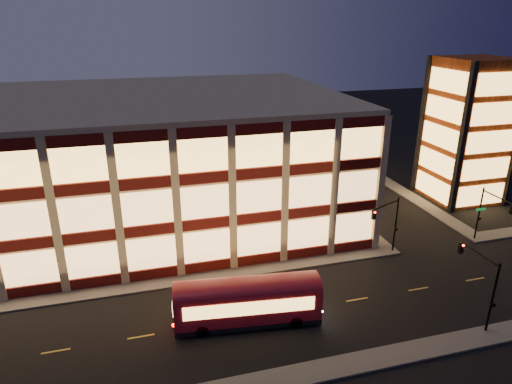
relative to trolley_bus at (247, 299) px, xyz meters
name	(u,v)px	position (x,y,z in m)	size (l,w,h in m)	color
ground	(161,290)	(-6.21, 6.43, -2.12)	(200.00, 200.00, 0.00)	black
sidewalk_office_south	(126,288)	(-9.21, 7.43, -2.05)	(54.00, 2.00, 0.15)	#514F4C
sidewalk_office_east	(324,195)	(16.79, 23.43, -2.05)	(2.00, 30.00, 0.15)	#514F4C
sidewalk_tower_west	(397,188)	(27.79, 23.43, -2.05)	(2.00, 30.00, 0.15)	#514F4C
office_building	(119,160)	(-9.13, 23.34, 5.13)	(50.45, 30.45, 14.50)	tan
stair_tower	(468,131)	(33.74, 18.38, 6.87)	(8.60, 8.60, 18.00)	#8C3814
traffic_signal_far	(388,218)	(16.00, 6.67, 1.99)	(3.79, 1.87, 6.00)	black
traffic_signal_right	(491,210)	(27.29, 5.80, 1.98)	(1.20, 4.37, 6.00)	black
traffic_signal_near	(481,275)	(17.29, -4.60, 2.01)	(0.32, 4.45, 6.00)	black
trolley_bus	(247,299)	(0.00, 0.00, 0.00)	(11.55, 4.16, 3.83)	maroon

